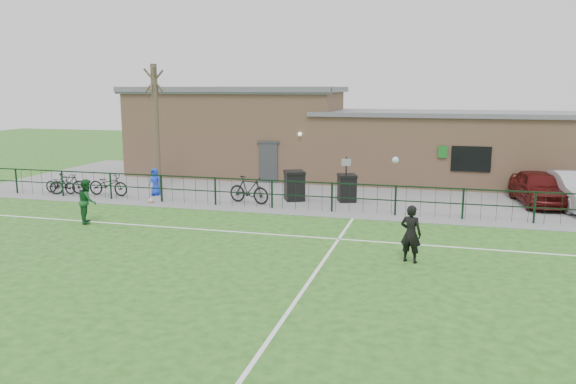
% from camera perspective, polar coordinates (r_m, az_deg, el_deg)
% --- Properties ---
extents(ground, '(90.00, 90.00, 0.00)m').
position_cam_1_polar(ground, '(15.34, -4.97, -8.08)').
color(ground, '#245719').
rests_on(ground, ground).
extents(paving_strip, '(34.00, 13.00, 0.02)m').
position_cam_1_polar(paving_strip, '(28.02, 4.58, 0.46)').
color(paving_strip, slate).
rests_on(paving_strip, ground).
extents(pitch_line_touch, '(28.00, 0.10, 0.01)m').
position_cam_1_polar(pitch_line_touch, '(22.55, 1.87, -1.99)').
color(pitch_line_touch, white).
rests_on(pitch_line_touch, ground).
extents(pitch_line_mid, '(28.00, 0.10, 0.01)m').
position_cam_1_polar(pitch_line_mid, '(18.98, -0.80, -4.38)').
color(pitch_line_mid, white).
rests_on(pitch_line_mid, ground).
extents(pitch_line_perp, '(0.10, 16.00, 0.01)m').
position_cam_1_polar(pitch_line_perp, '(14.79, 2.41, -8.74)').
color(pitch_line_perp, white).
rests_on(pitch_line_perp, ground).
extents(perimeter_fence, '(28.00, 0.10, 1.20)m').
position_cam_1_polar(perimeter_fence, '(22.62, 2.00, -0.41)').
color(perimeter_fence, black).
rests_on(perimeter_fence, ground).
extents(bare_tree, '(0.30, 0.30, 6.00)m').
position_cam_1_polar(bare_tree, '(27.51, -13.26, 6.30)').
color(bare_tree, '#49392C').
rests_on(bare_tree, ground).
extents(wheelie_bin_left, '(1.11, 1.16, 1.21)m').
position_cam_1_polar(wheelie_bin_left, '(24.65, 0.65, 0.56)').
color(wheelie_bin_left, black).
rests_on(wheelie_bin_left, paving_strip).
extents(wheelie_bin_right, '(0.96, 1.02, 1.10)m').
position_cam_1_polar(wheelie_bin_right, '(24.53, 6.00, 0.32)').
color(wheelie_bin_right, black).
rests_on(wheelie_bin_right, paving_strip).
extents(sign_post, '(0.06, 0.06, 2.00)m').
position_cam_1_polar(sign_post, '(24.11, 5.91, 1.23)').
color(sign_post, black).
rests_on(sign_post, paving_strip).
extents(car_maroon, '(2.24, 4.40, 1.43)m').
position_cam_1_polar(car_maroon, '(26.00, 24.08, 0.41)').
color(car_maroon, '#4A0E0D').
rests_on(car_maroon, paving_strip).
extents(car_silver, '(2.24, 4.70, 1.49)m').
position_cam_1_polar(car_silver, '(25.81, 27.25, 0.15)').
color(car_silver, '#A8AAAF').
rests_on(car_silver, paving_strip).
extents(bicycle_a, '(1.76, 0.76, 0.90)m').
position_cam_1_polar(bicycle_a, '(28.32, -22.11, 0.76)').
color(bicycle_a, black).
rests_on(bicycle_a, paving_strip).
extents(bicycle_b, '(1.69, 1.04, 0.98)m').
position_cam_1_polar(bicycle_b, '(27.97, -21.49, 0.78)').
color(bicycle_b, black).
rests_on(bicycle_b, paving_strip).
extents(bicycle_c, '(1.98, 0.72, 1.04)m').
position_cam_1_polar(bicycle_c, '(27.01, -17.79, 0.75)').
color(bicycle_c, black).
rests_on(bicycle_c, paving_strip).
extents(bicycle_d, '(2.02, 0.99, 1.17)m').
position_cam_1_polar(bicycle_d, '(24.02, -3.99, 0.23)').
color(bicycle_d, black).
rests_on(bicycle_d, paving_strip).
extents(spectator_child, '(0.66, 0.47, 1.25)m').
position_cam_1_polar(spectator_child, '(26.46, -13.36, 1.00)').
color(spectator_child, blue).
rests_on(spectator_child, paving_strip).
extents(goalkeeper_kick, '(1.18, 3.32, 2.65)m').
position_cam_1_polar(goalkeeper_kick, '(16.32, 12.32, -3.94)').
color(goalkeeper_kick, black).
rests_on(goalkeeper_kick, ground).
extents(outfield_player, '(0.94, 0.99, 1.62)m').
position_cam_1_polar(outfield_player, '(21.81, -19.72, -0.87)').
color(outfield_player, '#164E22').
rests_on(outfield_player, ground).
extents(ball_ground, '(0.24, 0.24, 0.24)m').
position_cam_1_polar(ball_ground, '(24.85, -13.73, -0.85)').
color(ball_ground, silver).
rests_on(ball_ground, ground).
extents(clubhouse, '(24.25, 5.40, 4.96)m').
position_cam_1_polar(clubhouse, '(30.82, 4.06, 5.53)').
color(clubhouse, tan).
rests_on(clubhouse, ground).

